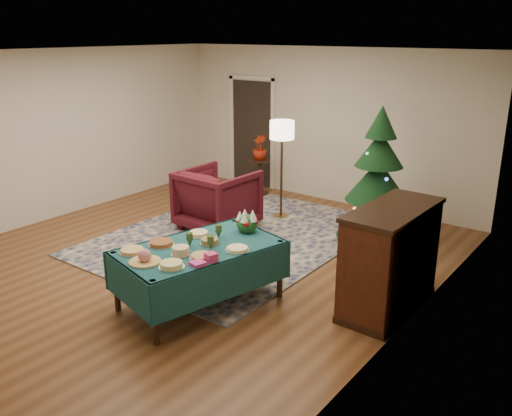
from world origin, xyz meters
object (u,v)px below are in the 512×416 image
Objects in this scene: buffet_table at (199,258)px; gift_box at (211,257)px; side_table at (260,178)px; floor_lamp at (282,136)px; piano at (390,260)px; armchair at (218,196)px; potted_plant at (260,153)px; christmas_tree at (377,183)px.

gift_box reaches higher than buffet_table.
side_table is at bearing 117.77° from buffet_table.
floor_lamp reaches higher than piano.
buffet_table is 1.24× the size of floor_lamp.
armchair is at bearing 166.02° from piano.
potted_plant is (-2.02, 3.84, 0.25)m from buffet_table.
potted_plant is (-2.40, 4.06, 0.06)m from gift_box.
armchair reaches higher than gift_box.
floor_lamp is 2.36× the size of side_table.
gift_box is 4.71m from potted_plant.
gift_box is 1.96m from piano.
floor_lamp is 1.80m from christmas_tree.
side_table is at bearing 161.47° from christmas_tree.
gift_box is at bearing -67.42° from floor_lamp.
piano is at bearing -35.30° from potted_plant.
buffet_table is 4.39× the size of potted_plant.
piano is (3.75, -2.65, 0.25)m from side_table.
gift_box is at bearing -96.90° from christmas_tree.
gift_box is at bearing -59.45° from potted_plant.
armchair is 1.55× the size of side_table.
piano reaches higher than gift_box.
buffet_table is 2.44m from armchair.
piano is at bearing 34.44° from buffet_table.
floor_lamp reaches higher than gift_box.
gift_box is 4.73m from side_table.
floor_lamp is at bearing 145.70° from piano.
christmas_tree is at bearing 75.47° from buffet_table.
armchair reaches higher than side_table.
piano is (3.75, -2.65, -0.23)m from potted_plant.
christmas_tree is at bearing 83.10° from gift_box.
piano reaches higher than armchair.
armchair reaches higher than potted_plant.
armchair is 1.42m from floor_lamp.
gift_box is at bearing 131.25° from armchair.
piano reaches higher than side_table.
floor_lamp reaches higher than buffet_table.
christmas_tree reaches higher than gift_box.
buffet_table is at bearing -62.23° from side_table.
buffet_table is 2.09m from piano.
gift_box is 3.16m from christmas_tree.
floor_lamp is (-1.35, 3.25, 0.62)m from gift_box.
floor_lamp is 1.16× the size of piano.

